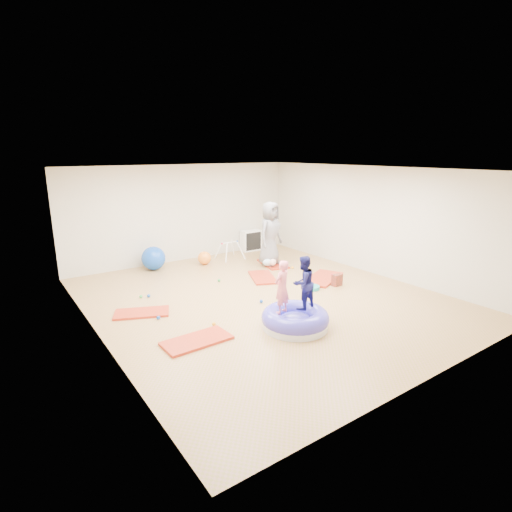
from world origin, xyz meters
TOP-DOWN VIEW (x-y plane):
  - room at (0.00, 0.00)m, footprint 7.01×8.01m
  - gym_mat_front_left at (-2.18, -1.06)m, footprint 1.18×0.62m
  - gym_mat_mid_left at (-2.54, 0.67)m, footprint 1.19×0.91m
  - gym_mat_center_back at (0.81, 1.17)m, footprint 0.96×1.25m
  - gym_mat_right at (2.02, 0.22)m, footprint 1.47×1.15m
  - gym_mat_rear_right at (1.80, 2.03)m, footprint 0.80×1.22m
  - inflatable_cushion at (-0.42, -1.57)m, footprint 1.25×1.25m
  - child_pink at (-0.66, -1.46)m, footprint 0.41×0.33m
  - child_navy at (-0.21, -1.53)m, footprint 0.54×0.44m
  - adult_caregiver at (1.67, 2.01)m, footprint 1.00×0.82m
  - infant at (1.54, 1.83)m, footprint 0.39×0.40m
  - ball_pit_balls at (-0.38, 0.46)m, footprint 4.82×2.57m
  - exercise_ball_blue at (-1.19, 3.50)m, footprint 0.65×0.65m
  - exercise_ball_orange at (0.19, 3.17)m, footprint 0.39×0.39m
  - infant_play_gym at (1.07, 3.21)m, footprint 0.71×0.67m
  - cube_shelf at (2.23, 3.79)m, footprint 0.67×0.33m
  - balance_disc at (1.27, -0.18)m, footprint 0.37×0.37m
  - backpack at (1.95, -0.34)m, footprint 0.25×0.16m
  - yellow_toy at (-0.91, -1.61)m, footprint 0.18×0.18m

SIDE VIEW (x-z plane):
  - yellow_toy at x=-0.91m, z-range 0.00..0.03m
  - gym_mat_mid_left at x=-2.54m, z-range 0.00..0.04m
  - gym_mat_rear_right at x=1.80m, z-range 0.00..0.05m
  - gym_mat_center_back at x=0.81m, z-range 0.00..0.05m
  - gym_mat_front_left at x=-2.18m, z-range 0.00..0.05m
  - gym_mat_right at x=2.02m, z-range 0.00..0.05m
  - ball_pit_balls at x=-0.38m, z-range 0.00..0.07m
  - balance_disc at x=1.27m, z-range 0.00..0.08m
  - backpack at x=1.95m, z-range 0.00..0.29m
  - inflatable_cushion at x=-0.42m, z-range -0.04..0.35m
  - infant at x=1.54m, z-range 0.05..0.28m
  - exercise_ball_orange at x=0.19m, z-range 0.00..0.39m
  - exercise_ball_blue at x=-1.19m, z-range 0.00..0.65m
  - cube_shelf at x=2.23m, z-range 0.00..0.67m
  - infant_play_gym at x=1.07m, z-range 0.09..0.63m
  - child_pink at x=-0.66m, z-range 0.36..1.35m
  - child_navy at x=-0.21m, z-range 0.36..1.38m
  - adult_caregiver at x=1.67m, z-range 0.05..1.82m
  - room at x=0.00m, z-range 0.00..2.80m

